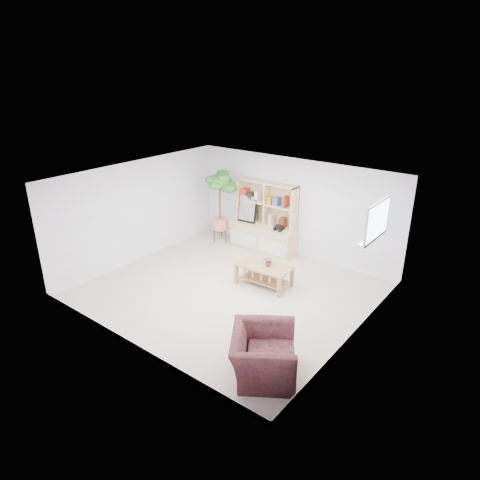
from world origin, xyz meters
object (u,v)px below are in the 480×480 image
Objects in this scene: floor_tree at (220,207)px; armchair at (263,352)px; coffee_table at (264,275)px; storage_unit at (264,217)px.

armchair is at bearing -42.77° from floor_tree.
storage_unit is at bearing 122.10° from coffee_table.
armchair is (2.74, -3.94, -0.47)m from storage_unit.
floor_tree is 1.74× the size of armchair.
armchair is at bearing -55.18° from storage_unit.
storage_unit is 4.82m from armchair.
floor_tree is (-1.22, -0.27, 0.08)m from storage_unit.
storage_unit is at bearing 12.63° from floor_tree.
storage_unit is 2.03m from coffee_table.
coffee_table is 0.60× the size of floor_tree.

